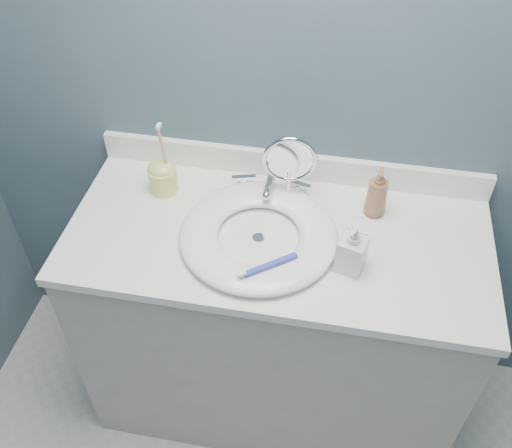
% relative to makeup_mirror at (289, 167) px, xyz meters
% --- Properties ---
extents(back_wall, '(2.20, 0.02, 2.40)m').
position_rel_makeup_mirror_xyz_m(back_wall, '(-0.01, 0.13, 0.19)').
color(back_wall, '#3F545E').
rests_on(back_wall, ground).
extents(vanity_cabinet, '(1.20, 0.55, 0.85)m').
position_rel_makeup_mirror_xyz_m(vanity_cabinet, '(-0.01, -0.15, -0.58)').
color(vanity_cabinet, '#B0ACA1').
rests_on(vanity_cabinet, ground).
extents(countertop, '(1.22, 0.57, 0.03)m').
position_rel_makeup_mirror_xyz_m(countertop, '(-0.01, -0.15, -0.14)').
color(countertop, white).
rests_on(countertop, vanity_cabinet).
extents(backsplash, '(1.22, 0.02, 0.09)m').
position_rel_makeup_mirror_xyz_m(backsplash, '(-0.01, 0.11, -0.08)').
color(backsplash, white).
rests_on(backsplash, countertop).
extents(basin, '(0.45, 0.45, 0.04)m').
position_rel_makeup_mirror_xyz_m(basin, '(-0.06, -0.18, -0.11)').
color(basin, white).
rests_on(basin, countertop).
extents(drain, '(0.04, 0.04, 0.01)m').
position_rel_makeup_mirror_xyz_m(drain, '(-0.06, -0.18, -0.12)').
color(drain, silver).
rests_on(drain, countertop).
extents(faucet, '(0.25, 0.13, 0.07)m').
position_rel_makeup_mirror_xyz_m(faucet, '(-0.06, 0.02, -0.10)').
color(faucet, silver).
rests_on(faucet, countertop).
extents(makeup_mirror, '(0.16, 0.09, 0.24)m').
position_rel_makeup_mirror_xyz_m(makeup_mirror, '(0.00, 0.00, 0.00)').
color(makeup_mirror, silver).
rests_on(makeup_mirror, countertop).
extents(soap_bottle_amber, '(0.07, 0.07, 0.17)m').
position_rel_makeup_mirror_xyz_m(soap_bottle_amber, '(0.26, -0.01, -0.05)').
color(soap_bottle_amber, '#8E6240').
rests_on(soap_bottle_amber, countertop).
extents(soap_bottle_clear, '(0.09, 0.09, 0.16)m').
position_rel_makeup_mirror_xyz_m(soap_bottle_clear, '(0.20, -0.24, -0.05)').
color(soap_bottle_clear, silver).
rests_on(soap_bottle_clear, countertop).
extents(toothbrush_holder, '(0.09, 0.09, 0.25)m').
position_rel_makeup_mirror_xyz_m(toothbrush_holder, '(-0.38, -0.02, -0.07)').
color(toothbrush_holder, '#D8DF6F').
rests_on(toothbrush_holder, countertop).
extents(toothbrush_lying, '(0.15, 0.12, 0.02)m').
position_rel_makeup_mirror_xyz_m(toothbrush_lying, '(-0.01, -0.31, -0.08)').
color(toothbrush_lying, '#323CB4').
rests_on(toothbrush_lying, basin).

